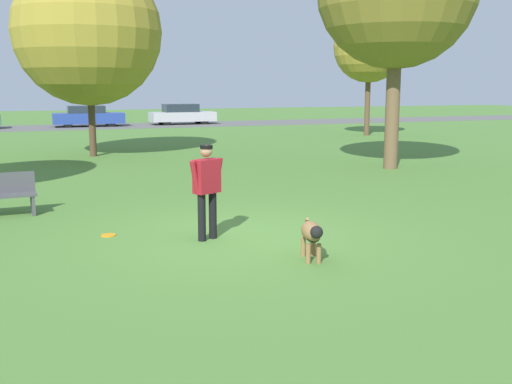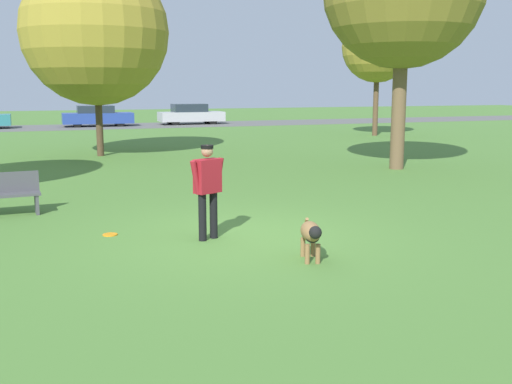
{
  "view_description": "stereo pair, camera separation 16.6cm",
  "coord_description": "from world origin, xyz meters",
  "px_view_note": "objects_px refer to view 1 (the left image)",
  "views": [
    {
      "loc": [
        -3.28,
        -9.24,
        2.48
      ],
      "look_at": [
        -0.01,
        -0.83,
        0.9
      ],
      "focal_mm": 42.0,
      "sensor_mm": 36.0,
      "label": 1
    },
    {
      "loc": [
        -3.13,
        -9.3,
        2.48
      ],
      "look_at": [
        -0.01,
        -0.83,
        0.9
      ],
      "focal_mm": 42.0,
      "sensor_mm": 36.0,
      "label": 2
    }
  ],
  "objects_px": {
    "frisbee": "(108,235)",
    "parked_car_blue": "(88,116)",
    "person": "(207,184)",
    "tree_mid_center": "(88,32)",
    "tree_far_right": "(369,47)",
    "parked_car_silver": "(182,114)",
    "dog": "(312,233)"
  },
  "relations": [
    {
      "from": "person",
      "to": "tree_mid_center",
      "type": "height_order",
      "value": "tree_mid_center"
    },
    {
      "from": "parked_car_blue",
      "to": "tree_far_right",
      "type": "bearing_deg",
      "value": -43.65
    },
    {
      "from": "parked_car_silver",
      "to": "frisbee",
      "type": "bearing_deg",
      "value": -107.71
    },
    {
      "from": "frisbee",
      "to": "tree_far_right",
      "type": "relative_size",
      "value": 0.04
    },
    {
      "from": "tree_mid_center",
      "to": "parked_car_blue",
      "type": "relative_size",
      "value": 1.58
    },
    {
      "from": "tree_mid_center",
      "to": "parked_car_blue",
      "type": "xyz_separation_m",
      "value": [
        1.6,
        17.39,
        -3.76
      ]
    },
    {
      "from": "tree_mid_center",
      "to": "parked_car_silver",
      "type": "relative_size",
      "value": 1.6
    },
    {
      "from": "dog",
      "to": "tree_far_right",
      "type": "height_order",
      "value": "tree_far_right"
    },
    {
      "from": "frisbee",
      "to": "parked_car_silver",
      "type": "relative_size",
      "value": 0.06
    },
    {
      "from": "tree_far_right",
      "to": "parked_car_silver",
      "type": "relative_size",
      "value": 1.45
    },
    {
      "from": "dog",
      "to": "tree_mid_center",
      "type": "xyz_separation_m",
      "value": [
        -1.43,
        14.93,
        4.01
      ]
    },
    {
      "from": "person",
      "to": "tree_mid_center",
      "type": "relative_size",
      "value": 0.22
    },
    {
      "from": "tree_mid_center",
      "to": "parked_car_silver",
      "type": "xyz_separation_m",
      "value": [
        7.8,
        17.49,
        -3.74
      ]
    },
    {
      "from": "frisbee",
      "to": "tree_mid_center",
      "type": "bearing_deg",
      "value": 84.82
    },
    {
      "from": "dog",
      "to": "parked_car_silver",
      "type": "distance_m",
      "value": 33.04
    },
    {
      "from": "dog",
      "to": "tree_far_right",
      "type": "relative_size",
      "value": 0.15
    },
    {
      "from": "dog",
      "to": "frisbee",
      "type": "xyz_separation_m",
      "value": [
        -2.55,
        2.57,
        -0.4
      ]
    },
    {
      "from": "frisbee",
      "to": "tree_mid_center",
      "type": "distance_m",
      "value": 13.17
    },
    {
      "from": "tree_far_right",
      "to": "tree_mid_center",
      "type": "relative_size",
      "value": 0.91
    },
    {
      "from": "dog",
      "to": "tree_far_right",
      "type": "distance_m",
      "value": 23.94
    },
    {
      "from": "person",
      "to": "tree_mid_center",
      "type": "bearing_deg",
      "value": 66.19
    },
    {
      "from": "parked_car_silver",
      "to": "dog",
      "type": "bearing_deg",
      "value": -102.19
    },
    {
      "from": "parked_car_silver",
      "to": "tree_mid_center",
      "type": "bearing_deg",
      "value": -115.11
    },
    {
      "from": "frisbee",
      "to": "dog",
      "type": "bearing_deg",
      "value": -45.17
    },
    {
      "from": "dog",
      "to": "parked_car_blue",
      "type": "height_order",
      "value": "parked_car_blue"
    },
    {
      "from": "frisbee",
      "to": "person",
      "type": "bearing_deg",
      "value": -29.54
    },
    {
      "from": "frisbee",
      "to": "parked_car_blue",
      "type": "bearing_deg",
      "value": 84.77
    },
    {
      "from": "tree_far_right",
      "to": "parked_car_blue",
      "type": "xyz_separation_m",
      "value": [
        -12.86,
        12.66,
        -3.87
      ]
    },
    {
      "from": "parked_car_blue",
      "to": "tree_mid_center",
      "type": "bearing_deg",
      "value": -94.36
    },
    {
      "from": "person",
      "to": "frisbee",
      "type": "relative_size",
      "value": 6.25
    },
    {
      "from": "tree_mid_center",
      "to": "dog",
      "type": "bearing_deg",
      "value": -84.53
    },
    {
      "from": "person",
      "to": "dog",
      "type": "distance_m",
      "value": 2.08
    }
  ]
}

